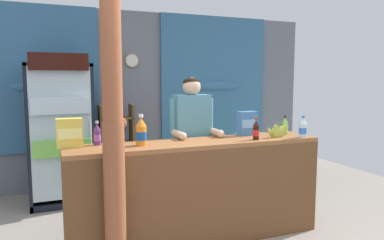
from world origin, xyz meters
name	(u,v)px	position (x,y,z in m)	size (l,w,h in m)	color
ground_plane	(181,219)	(0.00, 1.09, 0.00)	(7.33, 7.33, 0.00)	gray
back_wall_curtained	(143,96)	(0.00, 2.77, 1.33)	(5.49, 0.22, 2.57)	slate
stall_counter	(202,184)	(-0.02, 0.45, 0.59)	(2.47, 0.49, 0.98)	#935B33
timber_post	(113,128)	(-0.87, 0.21, 1.20)	(0.19, 0.17, 2.50)	#995133
drink_fridge	(61,123)	(-1.21, 2.16, 1.04)	(0.78, 0.70, 1.88)	black
bottle_shelf_rack	(117,146)	(-0.47, 2.45, 0.64)	(0.48, 0.28, 1.22)	brown
plastic_lawn_chair	(249,157)	(1.24, 1.71, 0.49)	(0.57, 0.57, 0.86)	#4CC675
shopkeeper	(192,133)	(0.08, 0.93, 1.00)	(0.49, 0.42, 1.60)	#28282D
soda_bottle_orange_soda	(141,132)	(-0.57, 0.54, 1.10)	(0.10, 0.10, 0.28)	orange
soda_bottle_cola	(256,130)	(0.55, 0.42, 1.08)	(0.06, 0.06, 0.22)	black
soda_bottle_grape_soda	(97,135)	(-0.94, 0.70, 1.08)	(0.06, 0.06, 0.22)	#56286B
soda_bottle_water	(303,128)	(1.07, 0.37, 1.08)	(0.08, 0.08, 0.22)	silver
soda_bottle_lime_soda	(285,126)	(1.02, 0.60, 1.07)	(0.06, 0.06, 0.21)	#75C64C
snack_box_instant_noodle	(69,133)	(-1.17, 0.66, 1.11)	(0.22, 0.11, 0.26)	#EAD14C
snack_box_biscuit	(247,123)	(0.62, 0.71, 1.11)	(0.20, 0.11, 0.25)	#3D75B7
banana_bunch	(278,131)	(0.85, 0.46, 1.05)	(0.27, 0.06, 0.16)	#B7C647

